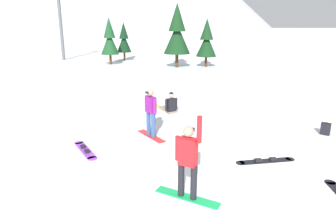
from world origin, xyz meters
The scene contains 12 objects.
ground_plane centered at (0.00, 0.00, 0.00)m, with size 800.00×800.00×0.00m, color white.
snowboarder_foreground centered at (-2.15, -0.73, 0.96)m, with size 1.53×1.00×2.04m.
snowboarder_midground centered at (-3.24, 3.22, 0.93)m, with size 1.10×1.37×1.76m.
snowboarder_background centered at (-2.59, 6.31, 0.35)m, with size 1.25×1.73×0.99m.
loose_snowboard_near_right centered at (0.28, 1.20, 0.02)m, with size 1.85×0.57×0.09m.
loose_snowboard_near_left centered at (-5.29, 1.95, 0.02)m, with size 1.17×1.63×0.09m.
backpack_black centered at (3.17, 3.46, 0.21)m, with size 0.38×0.37×0.47m.
pine_tree_twin centered at (-7.72, 27.02, 2.32)m, with size 1.60×1.60×4.25m.
pine_tree_short centered at (0.90, 21.76, 2.46)m, with size 1.92×1.92×4.51m.
pine_tree_leaning centered at (-1.91, 21.42, 3.20)m, with size 2.47×2.47×5.87m.
pine_tree_slender centered at (-8.62, 23.49, 2.54)m, with size 1.80×1.80×4.65m.
ski_lift_tower centered at (-14.88, 27.65, 5.39)m, with size 3.82×0.36×9.19m.
Camera 1 is at (-2.56, -6.86, 3.91)m, focal length 31.71 mm.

